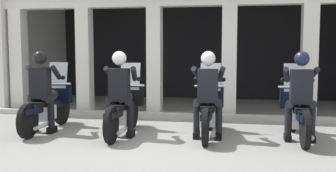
# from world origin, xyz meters

# --- Properties ---
(ground_plane) EXTENTS (80.00, 80.00, 0.00)m
(ground_plane) POSITION_xyz_m (0.00, 3.00, 0.00)
(ground_plane) COLOR gray
(station_building) EXTENTS (10.27, 4.13, 3.26)m
(station_building) POSITION_xyz_m (0.22, 4.64, 2.04)
(station_building) COLOR black
(station_building) RESTS_ON ground
(kerb_strip) EXTENTS (9.77, 0.24, 0.12)m
(kerb_strip) POSITION_xyz_m (0.22, 2.11, 0.06)
(kerb_strip) COLOR #B7B5AD
(kerb_strip) RESTS_ON ground
(motorcycle_far_left) EXTENTS (0.62, 2.04, 1.35)m
(motorcycle_far_left) POSITION_xyz_m (-2.41, 0.38, 0.50)
(motorcycle_far_left) COLOR black
(motorcycle_far_left) RESTS_ON ground
(police_officer_far_left) EXTENTS (0.63, 0.61, 1.58)m
(police_officer_far_left) POSITION_xyz_m (-2.41, 0.10, 0.94)
(police_officer_far_left) COLOR black
(police_officer_far_left) RESTS_ON ground
(motorcycle_center_left) EXTENTS (0.62, 2.04, 1.35)m
(motorcycle_center_left) POSITION_xyz_m (-0.80, 0.28, 0.50)
(motorcycle_center_left) COLOR black
(motorcycle_center_left) RESTS_ON ground
(police_officer_center_left) EXTENTS (0.63, 0.61, 1.58)m
(police_officer_center_left) POSITION_xyz_m (-0.80, -0.01, 0.94)
(police_officer_center_left) COLOR black
(police_officer_center_left) RESTS_ON ground
(motorcycle_center_right) EXTENTS (0.62, 2.04, 1.35)m
(motorcycle_center_right) POSITION_xyz_m (0.81, 0.39, 0.50)
(motorcycle_center_right) COLOR black
(motorcycle_center_right) RESTS_ON ground
(police_officer_center_right) EXTENTS (0.63, 0.61, 1.58)m
(police_officer_center_right) POSITION_xyz_m (0.80, 0.11, 0.94)
(police_officer_center_right) COLOR black
(police_officer_center_right) RESTS_ON ground
(motorcycle_far_right) EXTENTS (0.62, 2.04, 1.35)m
(motorcycle_far_right) POSITION_xyz_m (2.41, 0.46, 0.50)
(motorcycle_far_right) COLOR black
(motorcycle_far_right) RESTS_ON ground
(police_officer_far_right) EXTENTS (0.63, 0.61, 1.58)m
(police_officer_far_right) POSITION_xyz_m (2.41, 0.18, 0.94)
(police_officer_far_right) COLOR black
(police_officer_far_right) RESTS_ON ground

